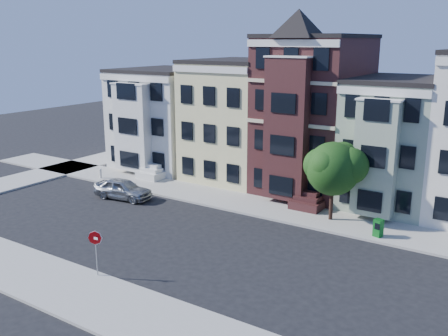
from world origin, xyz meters
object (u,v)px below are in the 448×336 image
Objects in this scene: newspaper_box at (378,228)px; fire_hydrant at (101,174)px; street_tree at (333,172)px; stop_sign at (96,250)px; parked_car at (123,189)px.

newspaper_box reaches higher than fire_hydrant.
street_tree is 4.67m from newspaper_box.
stop_sign is at bearing -43.76° from fire_hydrant.
street_tree is at bearing -82.79° from parked_car.
street_tree reaches higher than stop_sign.
parked_car is 13.28m from stop_sign.
newspaper_box is (18.79, 2.75, -0.08)m from parked_car.
street_tree is at bearing 3.25° from fire_hydrant.
newspaper_box is at bearing -0.28° from fire_hydrant.
parked_car is at bearing -165.09° from street_tree.
stop_sign reaches higher than newspaper_box.
parked_car is at bearing 124.35° from stop_sign.
street_tree is 20.96m from fire_hydrant.
parked_car is 18.99m from newspaper_box.
street_tree is 15.96m from parked_car.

